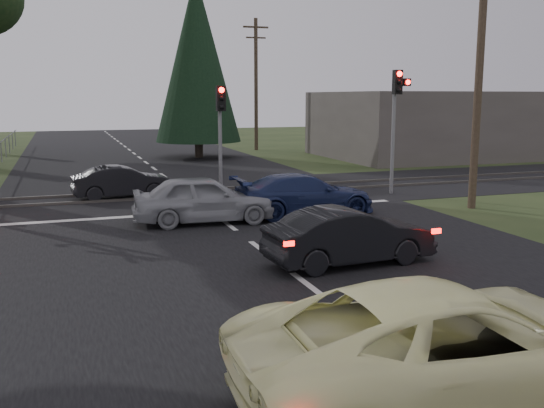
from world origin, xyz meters
name	(u,v)px	position (x,y,z in m)	size (l,w,h in m)	color
ground	(307,284)	(0.00, 0.00, 0.00)	(120.00, 120.00, 0.00)	#273618
road	(199,203)	(0.00, 10.00, 0.01)	(14.00, 100.00, 0.01)	black
rail_corridor	(188,194)	(0.00, 12.00, 0.01)	(120.00, 8.00, 0.01)	black
stop_line	(211,212)	(0.00, 8.20, 0.01)	(13.00, 0.35, 0.00)	silver
rail_near	(192,196)	(0.00, 11.20, 0.05)	(120.00, 0.12, 0.10)	#59544C
rail_far	(184,190)	(0.00, 12.80, 0.05)	(120.00, 0.12, 0.10)	#59544C
traffic_signal_right	(397,107)	(7.55, 9.47, 3.31)	(0.68, 0.48, 4.70)	slate
traffic_signal_center	(221,122)	(1.00, 10.68, 2.81)	(0.32, 0.48, 4.10)	slate
utility_pole_near	(480,65)	(8.50, 6.00, 4.73)	(1.80, 0.26, 9.00)	#4C3D2D
utility_pole_mid	(256,82)	(8.50, 30.00, 4.73)	(1.80, 0.26, 9.00)	#4C3D2D
utility_pole_far	(186,87)	(8.50, 55.00, 4.73)	(1.80, 0.26, 9.00)	#4C3D2D
conifer_tree	(197,58)	(3.50, 26.00, 5.99)	(5.20, 5.20, 11.00)	#473D33
building_right	(438,124)	(18.00, 22.00, 2.00)	(14.00, 10.00, 4.00)	#59514C
cream_coupe	(450,346)	(-0.20, -5.02, 0.75)	(2.49, 5.41, 1.50)	#FDFBB5
dark_hatchback	(350,236)	(1.48, 1.08, 0.63)	(1.34, 3.84, 1.27)	black
silver_car	(204,199)	(-0.60, 6.59, 0.71)	(1.69, 4.19, 1.43)	#93959A
blue_sedan	(304,195)	(2.66, 6.70, 0.66)	(1.84, 4.52, 1.31)	navy
dark_car_far	(123,182)	(-2.45, 12.00, 0.60)	(1.26, 3.62, 1.19)	black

